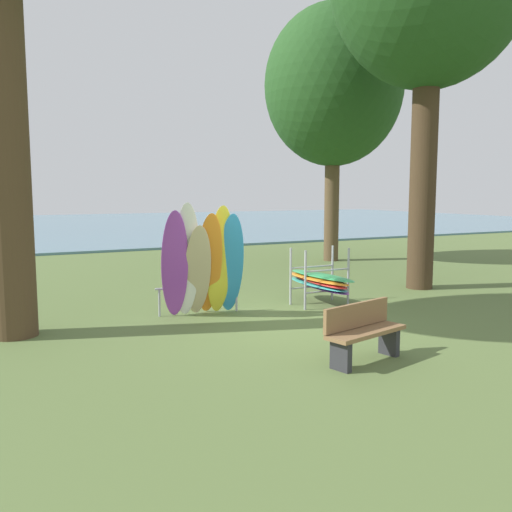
# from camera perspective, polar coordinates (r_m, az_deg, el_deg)

# --- Properties ---
(ground_plane) EXTENTS (80.00, 80.00, 0.00)m
(ground_plane) POSITION_cam_1_polar(r_m,az_deg,el_deg) (10.32, 2.38, -7.08)
(ground_plane) COLOR #566B38
(lake_water) EXTENTS (80.00, 36.00, 0.10)m
(lake_water) POSITION_cam_1_polar(r_m,az_deg,el_deg) (40.68, -19.98, 2.97)
(lake_water) COLOR slate
(lake_water) RESTS_ON ground
(tree_mid_behind) EXTENTS (4.79, 4.79, 8.84)m
(tree_mid_behind) POSITION_cam_1_polar(r_m,az_deg,el_deg) (19.92, 8.10, 17.09)
(tree_mid_behind) COLOR brown
(tree_mid_behind) RESTS_ON ground
(leaning_board_pile) EXTENTS (1.80, 0.95, 2.27)m
(leaning_board_pile) POSITION_cam_1_polar(r_m,az_deg,el_deg) (10.78, -5.54, -0.86)
(leaning_board_pile) COLOR purple
(leaning_board_pile) RESTS_ON ground
(board_storage_rack) EXTENTS (1.15, 2.13, 1.25)m
(board_storage_rack) POSITION_cam_1_polar(r_m,az_deg,el_deg) (11.99, 6.64, -2.61)
(board_storage_rack) COLOR #9EA0A5
(board_storage_rack) RESTS_ON ground
(park_bench) EXTENTS (1.46, 0.74, 0.85)m
(park_bench) POSITION_cam_1_polar(r_m,az_deg,el_deg) (8.15, 11.11, -7.70)
(park_bench) COLOR #2D2D33
(park_bench) RESTS_ON ground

